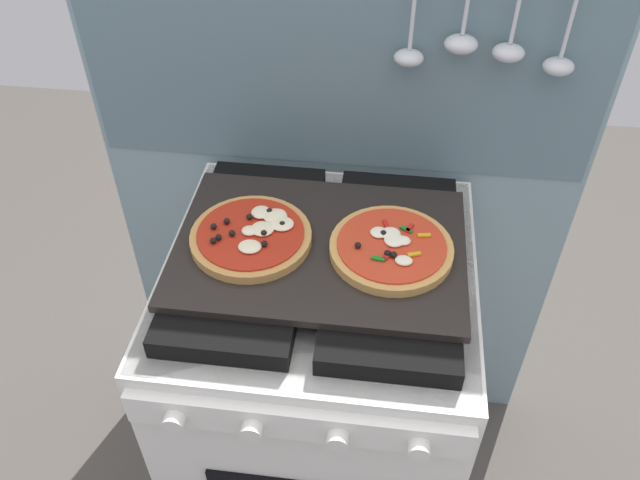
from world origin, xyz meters
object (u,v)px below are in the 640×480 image
stove (320,389)px  baking_tray (320,247)px  pizza_left (252,236)px  pizza_right (391,248)px

stove → baking_tray: (0.00, 0.00, 0.46)m
stove → pizza_left: (-0.13, -0.00, 0.48)m
pizza_left → pizza_right: same height
baking_tray → pizza_right: pizza_right is taller
pizza_right → stove: bearing=178.1°
baking_tray → pizza_left: pizza_left is taller
stove → pizza_left: bearing=-178.1°
baking_tray → pizza_right: 0.13m
pizza_left → stove: bearing=1.9°
pizza_right → baking_tray: bearing=177.4°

